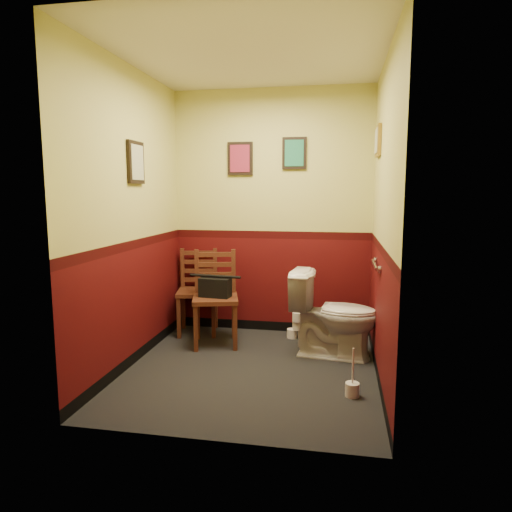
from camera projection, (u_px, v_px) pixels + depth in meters
The scene contains 17 objects.
floor at pixel (251, 370), 4.10m from camera, with size 2.20×2.40×0.00m, color black.
ceiling at pixel (250, 54), 3.72m from camera, with size 2.20×2.40×0.00m, color silver.
wall_back at pixel (271, 213), 5.08m from camera, with size 2.20×2.70×0.00m, color #480A0C.
wall_front at pixel (212, 232), 2.74m from camera, with size 2.20×2.70×0.00m, color #480A0C.
wall_left at pixel (131, 218), 4.11m from camera, with size 2.40×2.70×0.00m, color #480A0C.
wall_right at pixel (383, 221), 3.71m from camera, with size 2.40×2.70×0.00m, color #480A0C.
grab_bar at pixel (375, 265), 4.02m from camera, with size 0.05×0.56×0.06m.
framed_print_back_a at pixel (240, 159), 5.03m from camera, with size 0.28×0.04×0.36m.
framed_print_back_b at pixel (294, 153), 4.92m from camera, with size 0.26×0.04×0.34m.
framed_print_left at pixel (136, 162), 4.13m from camera, with size 0.04×0.30×0.38m.
framed_print_right at pixel (378, 141), 4.20m from camera, with size 0.04×0.34×0.28m.
toilet at pixel (334, 315), 4.40m from camera, with size 0.47×0.84×0.82m, color white.
toilet_brush at pixel (352, 389), 3.56m from camera, with size 0.11×0.11×0.39m.
chair_left at pixel (198, 291), 5.15m from camera, with size 0.52×0.52×0.94m.
chair_right at pixel (215, 298), 4.76m from camera, with size 0.56×0.56×0.98m.
handbag at pixel (215, 287), 4.69m from camera, with size 0.33×0.19×0.23m.
tp_stack at pixel (297, 327), 4.96m from camera, with size 0.23×0.14×0.30m.
Camera 1 is at (0.75, -3.84, 1.59)m, focal length 32.00 mm.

